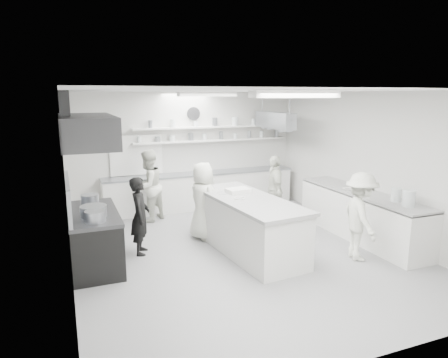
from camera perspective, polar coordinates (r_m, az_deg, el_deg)
name	(u,v)px	position (r m, az deg, el deg)	size (l,w,h in m)	color
floor	(240,252)	(7.91, 2.24, -10.14)	(6.00, 7.00, 0.02)	gray
ceiling	(241,90)	(7.34, 2.43, 12.29)	(6.00, 7.00, 0.02)	white
wall_back	(186,150)	(10.73, -5.32, 3.99)	(6.00, 0.04, 3.00)	beige
wall_front	(376,234)	(4.62, 20.45, -7.17)	(6.00, 0.04, 3.00)	beige
wall_left	(66,188)	(6.86, -21.23, -1.18)	(0.04, 7.00, 3.00)	beige
wall_right	(371,164)	(9.11, 19.85, 1.96)	(0.04, 7.00, 3.00)	beige
stove	(95,240)	(7.54, -17.62, -8.11)	(0.80, 1.80, 0.90)	black
exhaust_hood	(87,131)	(7.14, -18.57, 6.41)	(0.85, 2.00, 0.50)	#363639
back_counter	(201,191)	(10.73, -3.22, -1.63)	(5.00, 0.60, 0.92)	white
shelf_lower	(213,140)	(10.80, -1.56, 5.42)	(4.20, 0.26, 0.04)	white
shelf_upper	(213,127)	(10.76, -1.58, 7.27)	(4.20, 0.26, 0.04)	white
pass_through_window	(136,155)	(10.43, -12.15, 3.28)	(1.30, 0.04, 1.00)	black
wall_clock	(193,114)	(10.67, -4.31, 9.09)	(0.32, 0.32, 0.05)	white
right_counter	(361,216)	(8.96, 18.55, -4.87)	(0.74, 3.30, 0.94)	white
pot_rack	(275,120)	(10.41, 7.10, 8.14)	(0.30, 1.60, 0.40)	#92969F
light_fixture_front	(295,94)	(5.75, 9.93, 11.59)	(1.30, 0.25, 0.10)	white
light_fixture_rear	(207,94)	(9.02, -2.35, 11.75)	(1.30, 0.25, 0.10)	white
prep_island	(248,226)	(7.79, 3.36, -6.55)	(1.00, 2.69, 0.99)	white
stove_pot	(94,213)	(7.09, -17.73, -4.48)	(0.43, 0.43, 0.23)	#92969F
cook_stove	(140,216)	(7.75, -11.63, -5.04)	(0.53, 0.35, 1.46)	black
cook_back	(148,186)	(9.68, -10.53, -0.97)	(0.82, 0.64, 1.68)	silver
cook_island_left	(203,201)	(8.38, -2.98, -3.07)	(0.78, 0.51, 1.60)	silver
cook_island_right	(274,190)	(9.46, 7.05, -1.47)	(0.93, 0.39, 1.58)	silver
cook_right	(360,217)	(7.71, 18.49, -4.99)	(1.03, 0.59, 1.60)	silver
bowl_island_a	(223,194)	(7.99, -0.12, -2.16)	(0.23, 0.23, 0.06)	#92969F
bowl_island_b	(239,200)	(7.57, 2.13, -2.91)	(0.21, 0.21, 0.06)	white
bowl_right	(349,190)	(8.99, 17.02, -1.43)	(0.24, 0.24, 0.06)	white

